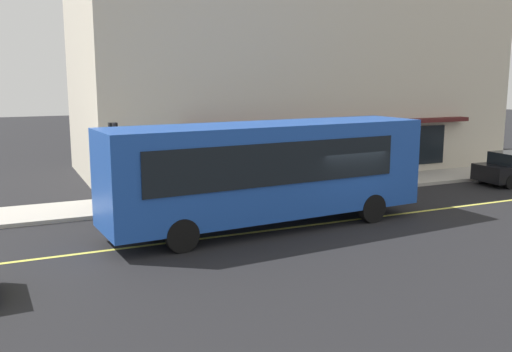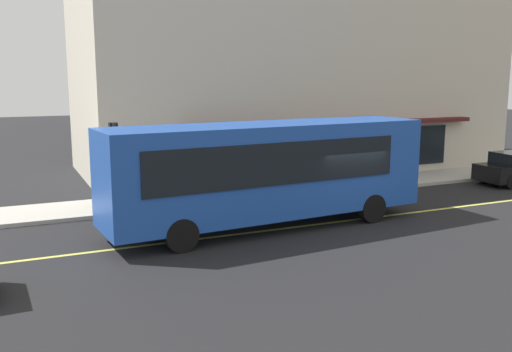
% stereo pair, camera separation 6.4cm
% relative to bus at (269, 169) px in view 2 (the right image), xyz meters
% --- Properties ---
extents(ground, '(120.00, 120.00, 0.00)m').
position_rel_bus_xyz_m(ground, '(2.69, -0.35, -1.99)').
color(ground, black).
extents(sidewalk, '(80.00, 2.78, 0.15)m').
position_rel_bus_xyz_m(sidewalk, '(2.69, 4.88, -1.91)').
color(sidewalk, '#B2ADA3').
rests_on(sidewalk, ground).
extents(lane_centre_stripe, '(36.00, 0.16, 0.01)m').
position_rel_bus_xyz_m(lane_centre_stripe, '(2.69, -0.35, -1.98)').
color(lane_centre_stripe, '#D8D14C').
rests_on(lane_centre_stripe, ground).
extents(storefront_building, '(22.11, 10.60, 14.04)m').
position_rel_bus_xyz_m(storefront_building, '(6.58, 11.26, 5.03)').
color(storefront_building, beige).
rests_on(storefront_building, ground).
extents(bus, '(11.28, 3.31, 3.50)m').
position_rel_bus_xyz_m(bus, '(0.00, 0.00, 0.00)').
color(bus, '#1E4CAD').
rests_on(bus, ground).
extents(traffic_light, '(0.30, 0.52, 3.20)m').
position_rel_bus_xyz_m(traffic_light, '(-4.27, 4.24, 0.55)').
color(traffic_light, '#2D2D33').
rests_on(traffic_light, sidewalk).
extents(pedestrian_waiting, '(0.34, 0.34, 1.85)m').
position_rel_bus_xyz_m(pedestrian_waiting, '(-2.10, 5.21, -0.71)').
color(pedestrian_waiting, black).
rests_on(pedestrian_waiting, sidewalk).
extents(pedestrian_by_curb, '(0.34, 0.34, 1.69)m').
position_rel_bus_xyz_m(pedestrian_by_curb, '(7.21, 5.63, -0.82)').
color(pedestrian_by_curb, black).
rests_on(pedestrian_by_curb, sidewalk).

